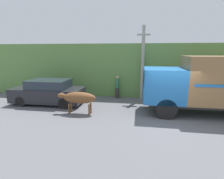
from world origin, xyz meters
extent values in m
plane|color=slate|center=(0.00, 0.00, 0.00)|extent=(60.00, 60.00, 0.00)
cube|color=#608C47|center=(0.00, 7.06, 1.99)|extent=(32.00, 5.94, 3.97)
cube|color=#B2BCAD|center=(-4.07, 5.53, 1.55)|extent=(5.79, 2.40, 3.09)
cube|color=#4C4742|center=(-4.07, 5.53, 3.17)|extent=(6.09, 2.70, 0.16)
cube|color=#2D2D2D|center=(2.18, 1.10, 0.62)|extent=(6.49, 1.89, 0.18)
cube|color=#236BB2|center=(-0.29, 1.10, 1.61)|extent=(2.12, 2.36, 1.79)
cube|color=#232D38|center=(-1.36, 1.10, 1.93)|extent=(0.04, 2.00, 0.63)
cylinder|color=black|center=(-0.18, 0.18, 0.53)|extent=(1.07, 0.52, 1.07)
ellipsoid|color=brown|center=(-4.82, 0.14, 0.91)|extent=(1.86, 0.63, 0.63)
ellipsoid|color=brown|center=(-5.87, 0.14, 0.99)|extent=(0.47, 0.28, 0.28)
cone|color=#B7AD93|center=(-5.87, 0.04, 1.13)|extent=(0.06, 0.06, 0.11)
cone|color=#B7AD93|center=(-5.87, 0.25, 1.13)|extent=(0.06, 0.06, 0.11)
cylinder|color=brown|center=(-5.40, -0.03, 0.30)|extent=(0.09, 0.09, 0.60)
cylinder|color=brown|center=(-5.40, 0.32, 0.30)|extent=(0.09, 0.09, 0.60)
cylinder|color=brown|center=(-4.24, -0.03, 0.30)|extent=(0.09, 0.09, 0.60)
cylinder|color=brown|center=(-4.24, 0.32, 0.30)|extent=(0.09, 0.09, 0.60)
cube|color=#232328|center=(-7.51, 1.64, 0.62)|extent=(4.63, 1.87, 0.89)
cube|color=#232D38|center=(-7.39, 1.64, 1.34)|extent=(2.55, 1.72, 0.54)
cylinder|color=black|center=(-8.94, 0.86, 0.33)|extent=(0.66, 0.30, 0.66)
cylinder|color=black|center=(-6.07, 0.86, 0.33)|extent=(0.66, 0.30, 0.66)
cube|color=#38332D|center=(-3.18, 3.74, 0.39)|extent=(0.28, 0.22, 0.78)
cylinder|color=#33724C|center=(-3.18, 3.74, 1.12)|extent=(0.36, 0.36, 0.68)
sphere|color=#DBB28E|center=(-3.18, 3.74, 1.57)|extent=(0.22, 0.22, 0.22)
cylinder|color=#9E998E|center=(-1.39, 3.74, 2.57)|extent=(0.23, 0.23, 5.13)
cube|color=#9E998E|center=(-1.39, 3.74, 4.52)|extent=(0.90, 0.18, 0.10)
camera|label=1|loc=(-1.63, -8.77, 3.42)|focal=28.00mm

